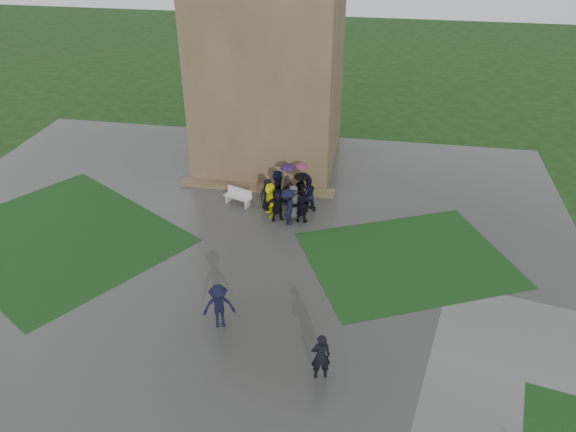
% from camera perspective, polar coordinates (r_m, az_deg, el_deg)
% --- Properties ---
extents(ground, '(120.00, 120.00, 0.00)m').
position_cam_1_polar(ground, '(23.81, -8.92, -9.21)').
color(ground, black).
extents(plaza, '(34.00, 34.00, 0.02)m').
position_cam_1_polar(plaza, '(25.28, -7.55, -6.35)').
color(plaza, '#333331').
rests_on(plaza, ground).
extents(lawn_inset_left, '(14.10, 13.46, 0.01)m').
position_cam_1_polar(lawn_inset_left, '(30.08, -22.14, -1.96)').
color(lawn_inset_left, black).
rests_on(lawn_inset_left, plaza).
extents(lawn_inset_right, '(11.12, 10.15, 0.01)m').
position_cam_1_polar(lawn_inset_right, '(26.85, 12.05, -4.31)').
color(lawn_inset_right, black).
rests_on(lawn_inset_right, plaza).
extents(tower, '(8.00, 8.00, 18.00)m').
position_cam_1_polar(tower, '(33.37, -1.95, 20.11)').
color(tower, brown).
rests_on(tower, ground).
extents(tower_plinth, '(9.00, 0.80, 0.22)m').
position_cam_1_polar(tower_plinth, '(32.22, -3.25, 2.91)').
color(tower_plinth, brown).
rests_on(tower_plinth, plaza).
extents(bench, '(1.64, 1.00, 0.91)m').
position_cam_1_polar(bench, '(30.61, -5.06, 2.00)').
color(bench, silver).
rests_on(bench, plaza).
extents(visitor_cluster, '(3.21, 3.64, 2.39)m').
position_cam_1_polar(visitor_cluster, '(29.45, -0.18, 2.08)').
color(visitor_cluster, black).
rests_on(visitor_cluster, plaza).
extents(pedestrian_mid, '(1.40, 1.01, 1.95)m').
position_cam_1_polar(pedestrian_mid, '(22.23, -7.02, -9.08)').
color(pedestrian_mid, black).
rests_on(pedestrian_mid, plaza).
extents(pedestrian_near, '(0.80, 0.64, 1.93)m').
position_cam_1_polar(pedestrian_near, '(20.12, 3.34, -14.05)').
color(pedestrian_near, black).
rests_on(pedestrian_near, plaza).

